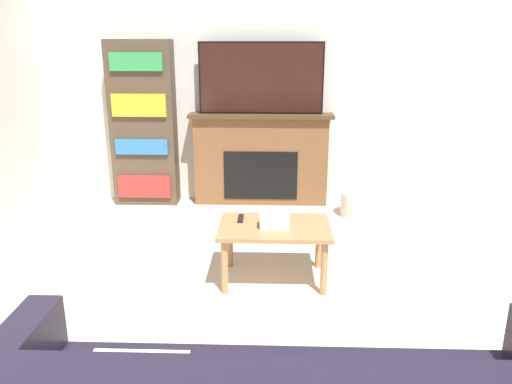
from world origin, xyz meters
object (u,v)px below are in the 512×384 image
(tv, at_px, (261,78))
(bookshelf, at_px, (143,124))
(storage_basket, at_px, (360,204))
(fireplace, at_px, (261,159))
(coffee_table, at_px, (274,233))

(tv, relative_size, bookshelf, 0.74)
(bookshelf, relative_size, storage_basket, 4.43)
(tv, distance_m, bookshelf, 1.39)
(fireplace, distance_m, tv, 0.88)
(coffee_table, relative_size, storage_basket, 2.07)
(fireplace, relative_size, tv, 1.19)
(fireplace, distance_m, bookshelf, 1.35)
(fireplace, relative_size, storage_basket, 3.88)
(tv, relative_size, coffee_table, 1.58)
(tv, bearing_deg, fireplace, 90.00)
(fireplace, bearing_deg, storage_basket, -21.09)
(fireplace, relative_size, coffee_table, 1.87)
(tv, bearing_deg, bookshelf, -179.85)
(tv, xyz_separation_m, bookshelf, (-1.29, -0.00, -0.50))
(tv, xyz_separation_m, coffee_table, (0.15, -1.89, -1.01))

